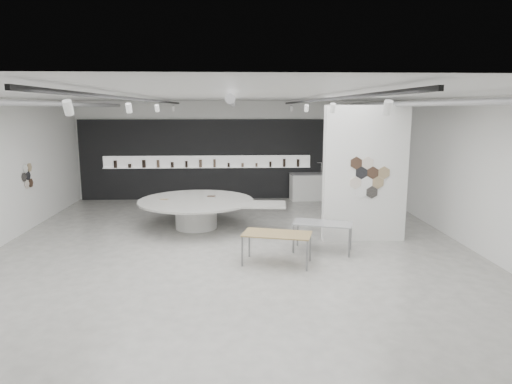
{
  "coord_description": "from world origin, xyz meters",
  "views": [
    {
      "loc": [
        0.04,
        -10.81,
        3.51
      ],
      "look_at": [
        0.61,
        1.2,
        1.3
      ],
      "focal_mm": 32.0,
      "sensor_mm": 36.0,
      "label": 1
    }
  ],
  "objects_px": {
    "partition_column": "(365,174)",
    "display_island": "(198,210)",
    "sample_table_wood": "(277,236)",
    "kitchen_counter": "(314,186)",
    "sample_table_stone": "(323,225)"
  },
  "relations": [
    {
      "from": "partition_column",
      "to": "display_island",
      "type": "relative_size",
      "value": 0.8
    },
    {
      "from": "partition_column",
      "to": "sample_table_wood",
      "type": "xyz_separation_m",
      "value": [
        -2.5,
        -1.84,
        -1.13
      ]
    },
    {
      "from": "display_island",
      "to": "kitchen_counter",
      "type": "distance_m",
      "value": 5.85
    },
    {
      "from": "sample_table_wood",
      "to": "partition_column",
      "type": "bearing_deg",
      "value": 36.29
    },
    {
      "from": "partition_column",
      "to": "display_island",
      "type": "xyz_separation_m",
      "value": [
        -4.54,
        1.42,
        -1.24
      ]
    },
    {
      "from": "display_island",
      "to": "sample_table_wood",
      "type": "bearing_deg",
      "value": -52.61
    },
    {
      "from": "partition_column",
      "to": "sample_table_stone",
      "type": "relative_size",
      "value": 2.28
    },
    {
      "from": "display_island",
      "to": "kitchen_counter",
      "type": "height_order",
      "value": "kitchen_counter"
    },
    {
      "from": "partition_column",
      "to": "kitchen_counter",
      "type": "xyz_separation_m",
      "value": [
        -0.39,
        5.54,
        -1.28
      ]
    },
    {
      "from": "partition_column",
      "to": "sample_table_stone",
      "type": "bearing_deg",
      "value": -142.99
    },
    {
      "from": "partition_column",
      "to": "sample_table_wood",
      "type": "distance_m",
      "value": 3.31
    },
    {
      "from": "display_island",
      "to": "sample_table_wood",
      "type": "relative_size",
      "value": 2.66
    },
    {
      "from": "sample_table_wood",
      "to": "sample_table_stone",
      "type": "distance_m",
      "value": 1.5
    },
    {
      "from": "display_island",
      "to": "kitchen_counter",
      "type": "xyz_separation_m",
      "value": [
        4.15,
        4.12,
        -0.04
      ]
    },
    {
      "from": "partition_column",
      "to": "sample_table_wood",
      "type": "relative_size",
      "value": 2.14
    }
  ]
}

